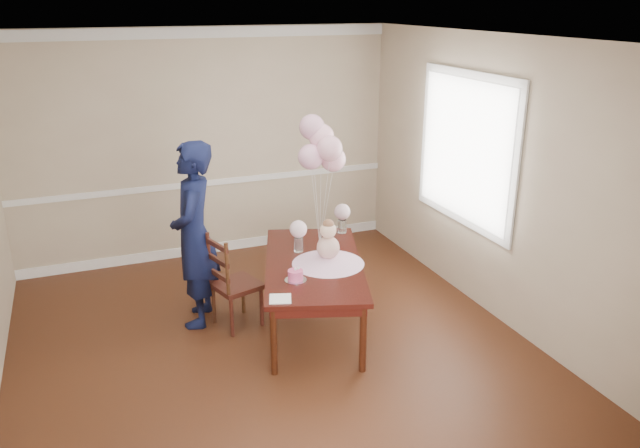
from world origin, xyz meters
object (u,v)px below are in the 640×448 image
Objects in this scene: dining_chair_seat at (237,285)px; woman at (194,235)px; dining_table_top at (314,264)px; birthday_cake at (295,275)px.

woman is at bearing 129.28° from dining_chair_seat.
dining_table_top reaches higher than dining_chair_seat.
dining_table_top is 0.77m from dining_chair_seat.
dining_chair_seat is 0.62m from woman.
birthday_cake is 1.11m from woman.
birthday_cake is at bearing 59.31° from woman.
dining_chair_seat is 0.23× the size of woman.
dining_table_top is 0.44m from birthday_cake.
dining_table_top is 1.15m from woman.
woman is (-0.33, 0.22, 0.48)m from dining_chair_seat.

